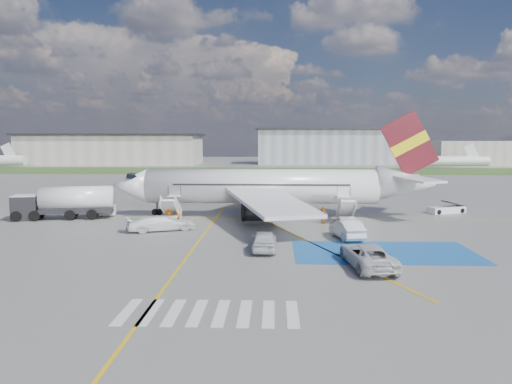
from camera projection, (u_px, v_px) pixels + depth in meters
ground at (257, 241)px, 43.00m from camera, size 400.00×400.00×0.00m
grass_strip at (269, 171)px, 137.40m from camera, size 400.00×30.00×0.01m
taxiway_line_main at (261, 219)px, 54.93m from camera, size 120.00×0.20×0.01m
taxiway_line_cross at (177, 271)px, 33.25m from camera, size 0.20×60.00×0.01m
taxiway_line_diag at (261, 219)px, 54.93m from camera, size 20.71×56.45×0.01m
staging_box at (384, 252)px, 38.66m from camera, size 14.00×8.00×0.01m
crosswalk at (209, 313)px, 25.18m from camera, size 9.00×4.00×0.01m
terminal_west at (112, 150)px, 173.66m from camera, size 60.00×22.00×10.00m
terminal_centre at (327, 147)px, 175.78m from camera, size 48.00×18.00×12.00m
terminal_east at (494, 153)px, 167.02m from camera, size 40.00×16.00×8.00m
airliner at (275, 186)px, 56.50m from camera, size 36.81×32.95×11.92m
airstairs_fwd at (169, 217)px, 51.93m from camera, size 1.90×5.20×3.60m
airstairs_aft at (347, 218)px, 51.26m from camera, size 1.90×5.20×3.60m
fuel_tanker at (65, 205)px, 54.77m from camera, size 10.80×4.91×3.57m
gpu_cart at (107, 210)px, 56.76m from camera, size 1.93×1.40×1.49m
belt_loader at (447, 210)px, 59.13m from camera, size 5.05×3.26×1.47m
car_silver_a at (264, 241)px, 39.10m from camera, size 1.94×4.80×1.63m
car_silver_b at (347, 229)px, 43.95m from camera, size 2.74×5.39×1.69m
van_white_a at (367, 251)px, 34.27m from camera, size 3.11×5.85×2.11m
van_white_b at (161, 221)px, 47.65m from camera, size 5.31×3.81×1.93m
crew_fwd at (178, 212)px, 53.53m from camera, size 0.72×0.53×1.79m
crew_nose at (168, 213)px, 53.19m from camera, size 1.07×1.07×1.75m
crew_aft at (323, 215)px, 51.62m from camera, size 1.03×1.07×1.79m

